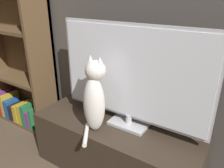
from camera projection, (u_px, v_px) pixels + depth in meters
The scene contains 4 objects.
tv_stand at pixel (115, 149), 1.62m from camera, with size 1.22×0.43×0.41m.
tv at pixel (130, 76), 1.40m from camera, with size 1.06×0.16×0.70m.
cat at pixel (95, 98), 1.40m from camera, with size 0.15×0.29×0.51m.
bookshelf at pixel (21, 66), 2.15m from camera, with size 0.77×0.28×1.44m.
Camera 1 is at (0.70, -0.14, 1.27)m, focal length 35.00 mm.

